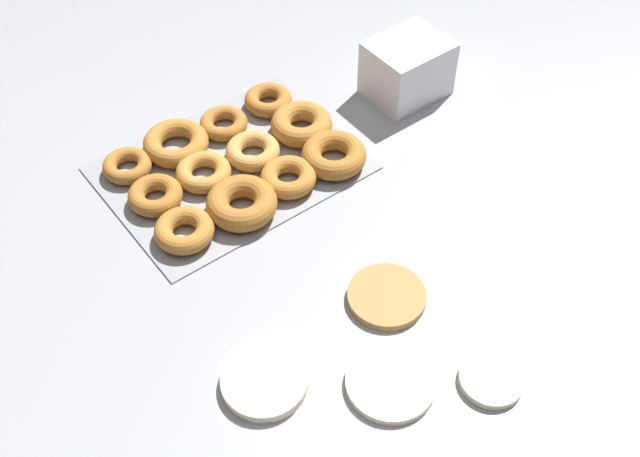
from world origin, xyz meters
The scene contains 7 objects.
ground_plane centered at (0.00, 0.00, 0.00)m, with size 3.00×3.00×0.00m, color #9EA0A5.
pancake_0 centered at (-0.02, 0.23, 0.01)m, with size 0.09×0.09×0.01m, color beige.
pancake_1 centered at (0.09, 0.15, 0.01)m, with size 0.12×0.12×0.01m, color beige.
pancake_2 centered at (0.00, 0.04, 0.01)m, with size 0.11×0.11×0.01m, color #B27F42.
pancake_3 centered at (0.22, 0.05, 0.01)m, with size 0.12×0.12×0.02m, color beige.
donut_tray centered at (0.02, -0.31, 0.02)m, with size 0.40×0.30×0.04m.
container_stack centered at (-0.33, -0.30, 0.05)m, with size 0.14×0.11×0.11m.
Camera 1 is at (0.49, 0.53, 0.92)m, focal length 45.00 mm.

